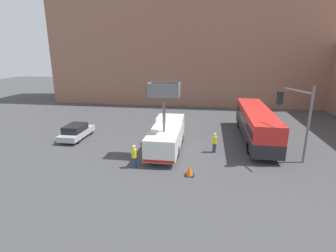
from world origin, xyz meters
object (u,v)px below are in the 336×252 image
(traffic_light_pole, at_px, (299,113))
(traffic_cone_near_truck, at_px, (190,171))
(city_bus, at_px, (256,122))
(utility_truck, at_px, (166,135))
(parked_car_curbside, at_px, (76,131))
(road_worker_near_truck, at_px, (134,156))
(road_worker_directing, at_px, (215,143))

(traffic_light_pole, relative_size, traffic_cone_near_truck, 8.03)
(city_bus, bearing_deg, utility_truck, 126.96)
(utility_truck, xyz_separation_m, traffic_light_pole, (9.98, -1.21, 2.53))
(parked_car_curbside, bearing_deg, traffic_cone_near_truck, -28.48)
(city_bus, xyz_separation_m, traffic_light_pole, (1.94, -5.37, 2.19))
(road_worker_near_truck, distance_m, traffic_cone_near_truck, 4.21)
(city_bus, relative_size, parked_car_curbside, 2.74)
(road_worker_directing, bearing_deg, traffic_light_pole, -33.55)
(utility_truck, distance_m, parked_car_curbside, 9.48)
(traffic_cone_near_truck, bearing_deg, utility_truck, 117.62)
(city_bus, relative_size, road_worker_near_truck, 6.86)
(road_worker_near_truck, relative_size, parked_car_curbside, 0.40)
(traffic_light_pole, bearing_deg, road_worker_directing, 166.29)
(parked_car_curbside, bearing_deg, utility_truck, -11.30)
(city_bus, xyz_separation_m, road_worker_directing, (-3.95, -3.94, -0.91))
(city_bus, distance_m, road_worker_near_truck, 12.68)
(city_bus, xyz_separation_m, traffic_cone_near_truck, (-5.72, -8.60, -1.43))
(utility_truck, bearing_deg, road_worker_directing, 3.12)
(traffic_cone_near_truck, bearing_deg, road_worker_near_truck, 170.99)
(utility_truck, relative_size, road_worker_directing, 4.18)
(road_worker_directing, xyz_separation_m, traffic_cone_near_truck, (-1.77, -4.66, -0.51))
(road_worker_near_truck, bearing_deg, traffic_cone_near_truck, 176.47)
(traffic_cone_near_truck, relative_size, parked_car_curbside, 0.17)
(road_worker_near_truck, height_order, traffic_cone_near_truck, road_worker_near_truck)
(utility_truck, distance_m, traffic_light_pole, 10.37)
(city_bus, distance_m, traffic_cone_near_truck, 10.42)
(city_bus, bearing_deg, traffic_cone_near_truck, 155.96)
(road_worker_directing, bearing_deg, road_worker_near_truck, -165.64)
(utility_truck, xyz_separation_m, parked_car_curbside, (-9.27, 1.85, -0.71))
(parked_car_curbside, bearing_deg, city_bus, 7.59)
(utility_truck, relative_size, road_worker_near_truck, 4.07)
(utility_truck, distance_m, road_worker_directing, 4.14)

